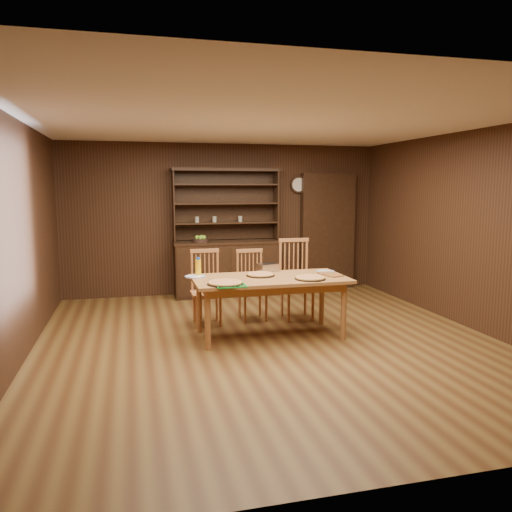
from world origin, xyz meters
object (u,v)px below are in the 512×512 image
object	(u,v)px
chair_center	(251,282)
chair_right	(296,276)
chair_left	(206,284)
juice_bottle	(198,267)
dining_table	(270,284)
china_hutch	(227,261)

from	to	relation	value
chair_center	chair_right	distance (m)	0.65
chair_left	chair_right	distance (m)	1.29
chair_right	juice_bottle	distance (m)	1.56
chair_center	juice_bottle	world-z (taller)	chair_center
dining_table	chair_center	bearing A→B (deg)	91.94
dining_table	chair_left	bearing A→B (deg)	130.53
china_hutch	juice_bottle	size ratio (longest dim) A/B	9.21
china_hutch	chair_center	world-z (taller)	china_hutch
dining_table	chair_center	distance (m)	0.88
chair_right	juice_bottle	world-z (taller)	chair_right
chair_center	juice_bottle	bearing A→B (deg)	-148.90
dining_table	chair_left	world-z (taller)	chair_left
chair_center	dining_table	bearing A→B (deg)	-90.97
china_hutch	juice_bottle	bearing A→B (deg)	-109.73
china_hutch	chair_center	bearing A→B (deg)	-88.64
chair_left	chair_right	bearing A→B (deg)	0.32
chair_right	juice_bottle	bearing A→B (deg)	-160.73
chair_right	chair_center	bearing A→B (deg)	174.73
chair_left	chair_right	size ratio (longest dim) A/B	0.90
china_hutch	dining_table	world-z (taller)	china_hutch
dining_table	china_hutch	bearing A→B (deg)	91.56
dining_table	chair_right	bearing A→B (deg)	52.80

